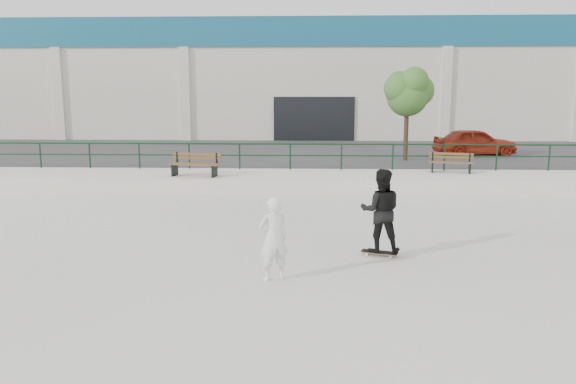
{
  "coord_description": "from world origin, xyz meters",
  "views": [
    {
      "loc": [
        -0.21,
        -11.09,
        3.53
      ],
      "look_at": [
        -0.74,
        2.0,
        1.17
      ],
      "focal_mm": 35.0,
      "sensor_mm": 36.0,
      "label": 1
    }
  ],
  "objects_px": {
    "tree": "(408,91)",
    "red_car": "(475,142)",
    "seated_skater": "(273,239)",
    "standing_skater": "(381,211)",
    "bench_left": "(195,165)",
    "bench_right": "(451,163)",
    "skateboard": "(379,252)"
  },
  "relations": [
    {
      "from": "seated_skater",
      "to": "bench_left",
      "type": "bearing_deg",
      "value": -95.6
    },
    {
      "from": "bench_right",
      "to": "seated_skater",
      "type": "bearing_deg",
      "value": -107.3
    },
    {
      "from": "skateboard",
      "to": "seated_skater",
      "type": "height_order",
      "value": "seated_skater"
    },
    {
      "from": "bench_left",
      "to": "bench_right",
      "type": "relative_size",
      "value": 1.12
    },
    {
      "from": "skateboard",
      "to": "bench_left",
      "type": "bearing_deg",
      "value": 142.56
    },
    {
      "from": "bench_right",
      "to": "standing_skater",
      "type": "distance_m",
      "value": 10.16
    },
    {
      "from": "bench_left",
      "to": "skateboard",
      "type": "relative_size",
      "value": 2.36
    },
    {
      "from": "bench_left",
      "to": "skateboard",
      "type": "distance_m",
      "value": 9.97
    },
    {
      "from": "bench_left",
      "to": "standing_skater",
      "type": "xyz_separation_m",
      "value": [
        5.7,
        -8.13,
        0.08
      ]
    },
    {
      "from": "tree",
      "to": "red_car",
      "type": "bearing_deg",
      "value": 28.74
    },
    {
      "from": "seated_skater",
      "to": "standing_skater",
      "type": "bearing_deg",
      "value": -168.14
    },
    {
      "from": "bench_right",
      "to": "standing_skater",
      "type": "xyz_separation_m",
      "value": [
        -3.8,
        -9.42,
        0.13
      ]
    },
    {
      "from": "bench_left",
      "to": "tree",
      "type": "relative_size",
      "value": 0.47
    },
    {
      "from": "bench_left",
      "to": "tree",
      "type": "bearing_deg",
      "value": 40.75
    },
    {
      "from": "tree",
      "to": "red_car",
      "type": "relative_size",
      "value": 1.06
    },
    {
      "from": "red_car",
      "to": "seated_skater",
      "type": "height_order",
      "value": "red_car"
    },
    {
      "from": "skateboard",
      "to": "seated_skater",
      "type": "distance_m",
      "value": 2.86
    },
    {
      "from": "bench_right",
      "to": "red_car",
      "type": "distance_m",
      "value": 6.28
    },
    {
      "from": "bench_right",
      "to": "red_car",
      "type": "bearing_deg",
      "value": 77.58
    },
    {
      "from": "skateboard",
      "to": "seated_skater",
      "type": "relative_size",
      "value": 0.5
    },
    {
      "from": "bench_right",
      "to": "standing_skater",
      "type": "height_order",
      "value": "standing_skater"
    },
    {
      "from": "bench_left",
      "to": "standing_skater",
      "type": "bearing_deg",
      "value": -45.32
    },
    {
      "from": "bench_left",
      "to": "skateboard",
      "type": "bearing_deg",
      "value": -45.32
    },
    {
      "from": "bench_left",
      "to": "seated_skater",
      "type": "distance_m",
      "value": 10.4
    },
    {
      "from": "tree",
      "to": "seated_skater",
      "type": "distance_m",
      "value": 15.92
    },
    {
      "from": "bench_left",
      "to": "standing_skater",
      "type": "height_order",
      "value": "standing_skater"
    },
    {
      "from": "bench_left",
      "to": "seated_skater",
      "type": "bearing_deg",
      "value": -60.72
    },
    {
      "from": "tree",
      "to": "seated_skater",
      "type": "height_order",
      "value": "tree"
    },
    {
      "from": "tree",
      "to": "seated_skater",
      "type": "relative_size",
      "value": 2.54
    },
    {
      "from": "skateboard",
      "to": "seated_skater",
      "type": "xyz_separation_m",
      "value": [
        -2.21,
        -1.67,
        0.73
      ]
    },
    {
      "from": "tree",
      "to": "red_car",
      "type": "distance_m",
      "value": 4.73
    },
    {
      "from": "tree",
      "to": "skateboard",
      "type": "distance_m",
      "value": 13.93
    }
  ]
}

